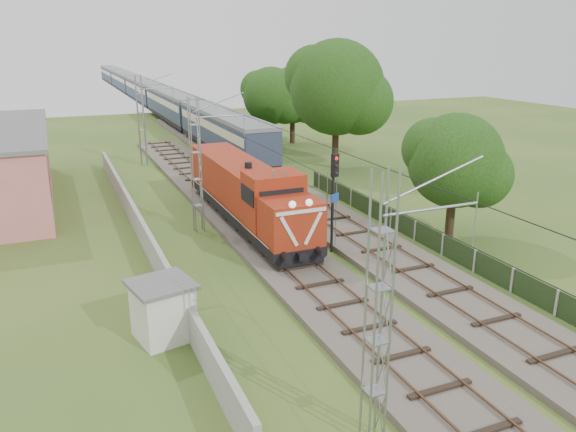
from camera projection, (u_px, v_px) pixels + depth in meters
name	position (u px, v px, depth m)	size (l,w,h in m)	color
ground	(335.00, 305.00, 24.46)	(140.00, 140.00, 0.00)	#355821
track_main	(276.00, 248.00, 30.55)	(4.20, 70.00, 0.45)	#6B6054
track_side	(274.00, 185.00, 43.81)	(4.20, 80.00, 0.45)	#6B6054
catenary	(197.00, 165.00, 32.67)	(3.31, 70.00, 8.00)	gray
boundary_wall	(139.00, 226.00, 32.35)	(0.25, 40.00, 1.50)	#9E9E99
fence	(443.00, 245.00, 29.88)	(0.12, 32.00, 1.20)	black
locomotive	(246.00, 191.00, 34.18)	(2.91, 16.62, 4.22)	black
coach_rake	(144.00, 90.00, 96.48)	(3.15, 117.78, 3.64)	black
signal_post	(334.00, 185.00, 29.33)	(0.58, 0.47, 5.50)	black
relay_hut	(163.00, 310.00, 21.47)	(2.67, 2.67, 2.32)	silver
tree_a	(456.00, 162.00, 31.32)	(5.58, 5.32, 7.24)	#382417
tree_b	(338.00, 89.00, 48.23)	(8.60, 8.19, 11.14)	#382417
tree_c	(272.00, 96.00, 59.95)	(6.37, 6.07, 8.26)	#382417
tree_d	(293.00, 96.00, 60.71)	(6.36, 6.06, 8.25)	#382417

